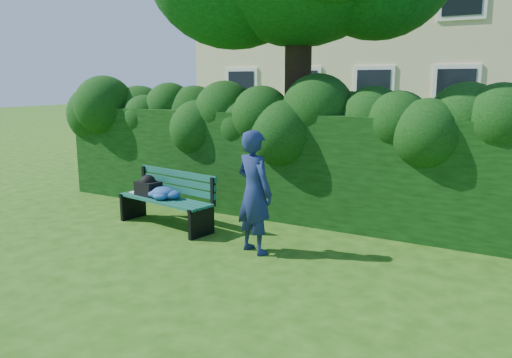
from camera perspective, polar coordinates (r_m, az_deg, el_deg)
The scene contains 4 objects.
ground at distance 6.86m, azimuth -2.53°, elevation -8.65°, with size 80.00×80.00×0.00m, color #224D0E.
hedge at distance 8.51m, azimuth 5.39°, elevation 1.46°, with size 10.00×1.00×1.80m.
park_bench at distance 8.23m, azimuth -10.58°, elevation -1.87°, with size 1.83×0.83×0.89m.
man_reading at distance 6.74m, azimuth -0.21°, elevation -1.51°, with size 0.62×0.40×1.69m, color navy.
Camera 1 is at (3.48, -5.44, 2.31)m, focal length 35.00 mm.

